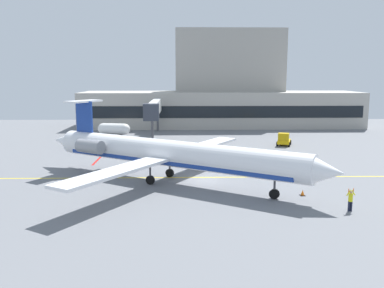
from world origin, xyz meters
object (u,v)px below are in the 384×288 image
at_px(baggage_tug, 80,141).
at_px(fuel_tank, 114,129).
at_px(regional_jet, 168,153).
at_px(marshaller, 350,200).
at_px(pushback_tractor, 284,140).

distance_m(baggage_tug, fuel_tank, 12.60).
height_order(regional_jet, marshaller, regional_jet).
distance_m(regional_jet, fuel_tank, 34.19).
distance_m(baggage_tug, marshaller, 41.63).
distance_m(regional_jet, pushback_tractor, 27.83).
bearing_deg(pushback_tractor, fuel_tank, 159.17).
height_order(pushback_tractor, fuel_tank, fuel_tank).
height_order(baggage_tug, fuel_tank, baggage_tug).
xyz_separation_m(baggage_tug, fuel_tank, (3.09, 12.22, 0.28)).
relative_size(fuel_tank, marshaller, 3.14).
bearing_deg(regional_jet, baggage_tug, 124.72).
distance_m(regional_jet, baggage_tug, 24.60).
bearing_deg(fuel_tank, marshaller, -58.23).
distance_m(fuel_tank, marshaller, 49.39).
bearing_deg(pushback_tractor, baggage_tug, -177.34).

